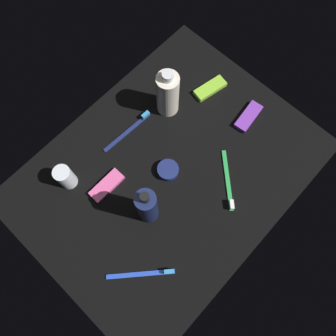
{
  "coord_description": "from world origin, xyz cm",
  "views": [
    {
      "loc": [
        22.28,
        20.94,
        92.51
      ],
      "look_at": [
        0.0,
        0.0,
        3.0
      ],
      "focal_mm": 36.01,
      "sensor_mm": 36.0,
      "label": 1
    }
  ],
  "objects_px": {
    "toothbrush_blue": "(145,274)",
    "snack_bar_purple": "(248,117)",
    "snack_bar_lime": "(210,88)",
    "toothbrush_green": "(228,183)",
    "toothbrush_navy": "(130,129)",
    "bodywash_bottle": "(168,94)",
    "cream_tin_left": "(166,171)",
    "snack_bar_pink": "(107,186)",
    "lotion_bottle": "(147,206)",
    "deodorant_stick": "(65,177)"
  },
  "relations": [
    {
      "from": "toothbrush_blue",
      "to": "snack_bar_pink",
      "type": "distance_m",
      "value": 0.26
    },
    {
      "from": "lotion_bottle",
      "to": "snack_bar_pink",
      "type": "relative_size",
      "value": 1.85
    },
    {
      "from": "toothbrush_navy",
      "to": "snack_bar_purple",
      "type": "bearing_deg",
      "value": 139.83
    },
    {
      "from": "toothbrush_green",
      "to": "toothbrush_navy",
      "type": "xyz_separation_m",
      "value": [
        0.07,
        -0.32,
        0.0
      ]
    },
    {
      "from": "cream_tin_left",
      "to": "deodorant_stick",
      "type": "bearing_deg",
      "value": -40.69
    },
    {
      "from": "bodywash_bottle",
      "to": "toothbrush_blue",
      "type": "height_order",
      "value": "bodywash_bottle"
    },
    {
      "from": "snack_bar_lime",
      "to": "cream_tin_left",
      "type": "distance_m",
      "value": 0.31
    },
    {
      "from": "toothbrush_green",
      "to": "snack_bar_pink",
      "type": "relative_size",
      "value": 1.35
    },
    {
      "from": "lotion_bottle",
      "to": "cream_tin_left",
      "type": "distance_m",
      "value": 0.15
    },
    {
      "from": "toothbrush_blue",
      "to": "toothbrush_navy",
      "type": "bearing_deg",
      "value": -129.38
    },
    {
      "from": "toothbrush_blue",
      "to": "snack_bar_lime",
      "type": "bearing_deg",
      "value": -155.92
    },
    {
      "from": "toothbrush_navy",
      "to": "lotion_bottle",
      "type": "bearing_deg",
      "value": 56.81
    },
    {
      "from": "snack_bar_lime",
      "to": "snack_bar_purple",
      "type": "bearing_deg",
      "value": 103.65
    },
    {
      "from": "snack_bar_pink",
      "to": "deodorant_stick",
      "type": "bearing_deg",
      "value": -54.22
    },
    {
      "from": "lotion_bottle",
      "to": "bodywash_bottle",
      "type": "bearing_deg",
      "value": -145.77
    },
    {
      "from": "lotion_bottle",
      "to": "snack_bar_purple",
      "type": "relative_size",
      "value": 1.85
    },
    {
      "from": "bodywash_bottle",
      "to": "snack_bar_pink",
      "type": "xyz_separation_m",
      "value": [
        0.3,
        0.05,
        -0.07
      ]
    },
    {
      "from": "deodorant_stick",
      "to": "toothbrush_green",
      "type": "relative_size",
      "value": 0.61
    },
    {
      "from": "bodywash_bottle",
      "to": "snack_bar_pink",
      "type": "relative_size",
      "value": 1.7
    },
    {
      "from": "toothbrush_blue",
      "to": "snack_bar_purple",
      "type": "height_order",
      "value": "toothbrush_blue"
    },
    {
      "from": "lotion_bottle",
      "to": "snack_bar_lime",
      "type": "relative_size",
      "value": 1.85
    },
    {
      "from": "snack_bar_purple",
      "to": "toothbrush_navy",
      "type": "bearing_deg",
      "value": -46.86
    },
    {
      "from": "deodorant_stick",
      "to": "snack_bar_purple",
      "type": "relative_size",
      "value": 0.82
    },
    {
      "from": "snack_bar_lime",
      "to": "toothbrush_blue",
      "type": "bearing_deg",
      "value": 35.84
    },
    {
      "from": "toothbrush_green",
      "to": "cream_tin_left",
      "type": "relative_size",
      "value": 2.27
    },
    {
      "from": "snack_bar_purple",
      "to": "snack_bar_lime",
      "type": "xyz_separation_m",
      "value": [
        0.0,
        -0.15,
        0.0
      ]
    },
    {
      "from": "toothbrush_green",
      "to": "lotion_bottle",
      "type": "bearing_deg",
      "value": -26.21
    },
    {
      "from": "toothbrush_blue",
      "to": "toothbrush_green",
      "type": "bearing_deg",
      "value": 179.85
    },
    {
      "from": "deodorant_stick",
      "to": "toothbrush_green",
      "type": "xyz_separation_m",
      "value": [
        -0.31,
        0.34,
        -0.04
      ]
    },
    {
      "from": "lotion_bottle",
      "to": "deodorant_stick",
      "type": "xyz_separation_m",
      "value": [
        0.09,
        -0.23,
        -0.04
      ]
    },
    {
      "from": "deodorant_stick",
      "to": "toothbrush_navy",
      "type": "xyz_separation_m",
      "value": [
        -0.23,
        0.01,
        -0.04
      ]
    },
    {
      "from": "toothbrush_green",
      "to": "snack_bar_lime",
      "type": "xyz_separation_m",
      "value": [
        -0.2,
        -0.24,
        0.0
      ]
    },
    {
      "from": "bodywash_bottle",
      "to": "cream_tin_left",
      "type": "height_order",
      "value": "bodywash_bottle"
    },
    {
      "from": "toothbrush_navy",
      "to": "snack_bar_lime",
      "type": "xyz_separation_m",
      "value": [
        -0.27,
        0.08,
        0.0
      ]
    },
    {
      "from": "toothbrush_blue",
      "to": "lotion_bottle",
      "type": "bearing_deg",
      "value": -139.4
    },
    {
      "from": "bodywash_bottle",
      "to": "lotion_bottle",
      "type": "bearing_deg",
      "value": 34.23
    },
    {
      "from": "toothbrush_green",
      "to": "toothbrush_blue",
      "type": "height_order",
      "value": "same"
    },
    {
      "from": "lotion_bottle",
      "to": "snack_bar_pink",
      "type": "xyz_separation_m",
      "value": [
        0.03,
        -0.14,
        -0.08
      ]
    },
    {
      "from": "toothbrush_blue",
      "to": "snack_bar_purple",
      "type": "bearing_deg",
      "value": -170.56
    },
    {
      "from": "lotion_bottle",
      "to": "toothbrush_navy",
      "type": "distance_m",
      "value": 0.27
    },
    {
      "from": "toothbrush_navy",
      "to": "toothbrush_blue",
      "type": "relative_size",
      "value": 1.27
    },
    {
      "from": "deodorant_stick",
      "to": "toothbrush_green",
      "type": "bearing_deg",
      "value": 132.33
    },
    {
      "from": "snack_bar_lime",
      "to": "toothbrush_green",
      "type": "bearing_deg",
      "value": 62.21
    },
    {
      "from": "toothbrush_navy",
      "to": "cream_tin_left",
      "type": "xyz_separation_m",
      "value": [
        0.02,
        0.17,
        0.0
      ]
    },
    {
      "from": "toothbrush_navy",
      "to": "cream_tin_left",
      "type": "bearing_deg",
      "value": 82.82
    },
    {
      "from": "toothbrush_green",
      "to": "snack_bar_purple",
      "type": "xyz_separation_m",
      "value": [
        -0.2,
        -0.09,
        0.0
      ]
    },
    {
      "from": "deodorant_stick",
      "to": "toothbrush_green",
      "type": "height_order",
      "value": "deodorant_stick"
    },
    {
      "from": "deodorant_stick",
      "to": "cream_tin_left",
      "type": "relative_size",
      "value": 1.38
    },
    {
      "from": "deodorant_stick",
      "to": "snack_bar_lime",
      "type": "bearing_deg",
      "value": 169.4
    },
    {
      "from": "lotion_bottle",
      "to": "snack_bar_pink",
      "type": "distance_m",
      "value": 0.16
    }
  ]
}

